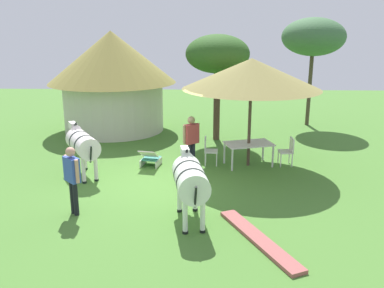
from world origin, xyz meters
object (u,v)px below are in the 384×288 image
zebra_nearest_camera (82,144)px  acacia_tree_behind_hut (218,55)px  patio_chair_west_end (209,149)px  guest_beside_umbrella (191,138)px  standing_watcher (72,174)px  shade_umbrella (251,74)px  striped_lounge_chair (150,158)px  zebra_by_umbrella (190,179)px  patio_dining_table (249,146)px  acacia_tree_left_background (313,37)px  patio_chair_near_lawn (288,149)px  thatched_hut (113,76)px

zebra_nearest_camera → acacia_tree_behind_hut: bearing=15.0°
patio_chair_west_end → guest_beside_umbrella: (-0.54, -0.50, 0.49)m
standing_watcher → zebra_nearest_camera: standing_watcher is taller
shade_umbrella → striped_lounge_chair: bearing=-176.8°
zebra_by_umbrella → patio_chair_west_end: bearing=74.0°
patio_chair_west_end → standing_watcher: size_ratio=0.54×
patio_dining_table → striped_lounge_chair: bearing=-176.8°
zebra_nearest_camera → acacia_tree_left_background: (8.21, 6.90, 2.86)m
patio_chair_near_lawn → zebra_nearest_camera: 6.38m
patio_chair_west_end → guest_beside_umbrella: bearing=-44.8°
acacia_tree_left_background → striped_lounge_chair: bearing=-136.7°
standing_watcher → zebra_nearest_camera: (-0.53, 2.63, -0.02)m
shade_umbrella → guest_beside_umbrella: (-1.81, -0.45, -1.90)m
acacia_tree_behind_hut → patio_chair_near_lawn: bearing=-54.4°
patio_dining_table → acacia_tree_left_background: (3.22, 5.80, 3.18)m
standing_watcher → patio_chair_west_end: bearing=94.7°
patio_chair_west_end → standing_watcher: 4.98m
zebra_nearest_camera → guest_beside_umbrella: bearing=-19.8°
patio_dining_table → patio_chair_west_end: 1.28m
patio_dining_table → acacia_tree_left_background: acacia_tree_left_background is taller
patio_chair_west_end → acacia_tree_left_background: bearing=144.2°
standing_watcher → acacia_tree_left_background: size_ratio=0.35×
patio_dining_table → patio_chair_near_lawn: bearing=2.8°
acacia_tree_behind_hut → acacia_tree_left_background: 4.96m
patio_dining_table → zebra_by_umbrella: bearing=-113.2°
shade_umbrella → guest_beside_umbrella: size_ratio=2.51×
guest_beside_umbrella → zebra_nearest_camera: 3.25m
shade_umbrella → zebra_nearest_camera: shade_umbrella is taller
patio_dining_table → acacia_tree_behind_hut: bearing=106.7°
patio_dining_table → zebra_nearest_camera: (-4.99, -1.10, 0.32)m
standing_watcher → striped_lounge_chair: (1.34, 3.56, -0.74)m
guest_beside_umbrella → zebra_nearest_camera: bearing=-26.6°
shade_umbrella → patio_chair_west_end: size_ratio=4.71×
patio_chair_west_end → thatched_hut: bearing=-136.4°
zebra_by_umbrella → acacia_tree_left_background: size_ratio=0.46×
patio_chair_near_lawn → standing_watcher: standing_watcher is taller
shade_umbrella → thatched_hut: bearing=139.0°
zebra_nearest_camera → zebra_by_umbrella: size_ratio=0.90×
striped_lounge_chair → patio_chair_near_lawn: bearing=14.3°
striped_lounge_chair → zebra_nearest_camera: (-1.86, -0.93, 0.73)m
zebra_by_umbrella → acacia_tree_left_background: 11.32m
patio_dining_table → guest_beside_umbrella: (-1.81, -0.45, 0.36)m
thatched_hut → standing_watcher: bearing=-84.6°
thatched_hut → guest_beside_umbrella: size_ratio=3.12×
patio_chair_near_lawn → zebra_by_umbrella: size_ratio=0.42×
striped_lounge_chair → zebra_by_umbrella: size_ratio=0.42×
patio_dining_table → acacia_tree_behind_hut: acacia_tree_behind_hut is taller
shade_umbrella → striped_lounge_chair: size_ratio=4.71×
patio_chair_near_lawn → patio_dining_table: bearing=90.0°
patio_chair_near_lawn → acacia_tree_behind_hut: (-2.22, 3.09, 2.75)m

